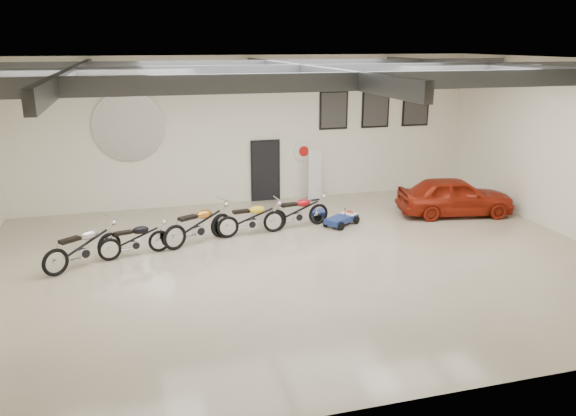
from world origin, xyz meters
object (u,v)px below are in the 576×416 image
object	(u,v)px
go_kart	(344,216)
vintage_car	(455,196)
motorcycle_silver	(83,246)
motorcycle_yellow	(251,218)
motorcycle_gold	(198,224)
motorcycle_black	(135,239)
banner_stand	(315,175)
motorcycle_red	(298,211)

from	to	relation	value
go_kart	vintage_car	size ratio (longest dim) A/B	0.39
motorcycle_silver	motorcycle_yellow	size ratio (longest dim) A/B	1.06
motorcycle_gold	motorcycle_black	bearing A→B (deg)	170.03
banner_stand	vintage_car	size ratio (longest dim) A/B	0.50
motorcycle_black	motorcycle_yellow	distance (m)	3.39
motorcycle_red	motorcycle_gold	bearing A→B (deg)	-179.34
banner_stand	motorcycle_black	xyz separation A→B (m)	(-6.24, -3.93, -0.44)
motorcycle_silver	motorcycle_yellow	distance (m)	4.70
motorcycle_yellow	banner_stand	bearing A→B (deg)	39.83
motorcycle_black	motorcycle_red	world-z (taller)	motorcycle_red
motorcycle_silver	vintage_car	distance (m)	11.40
banner_stand	motorcycle_silver	bearing A→B (deg)	-160.14
motorcycle_black	go_kart	distance (m)	6.33
motorcycle_black	motorcycle_red	distance (m)	4.91
motorcycle_yellow	motorcycle_silver	bearing A→B (deg)	-171.21
motorcycle_yellow	go_kart	xyz separation A→B (m)	(2.96, 0.21, -0.26)
vintage_car	motorcycle_silver	bearing A→B (deg)	107.24
motorcycle_red	vintage_car	bearing A→B (deg)	-11.28
motorcycle_red	banner_stand	bearing A→B (deg)	52.26
motorcycle_gold	banner_stand	bearing A→B (deg)	10.06
motorcycle_silver	vintage_car	bearing A→B (deg)	-28.48
motorcycle_yellow	go_kart	bearing A→B (deg)	-2.50
banner_stand	motorcycle_red	xyz separation A→B (m)	(-1.46, -2.81, -0.40)
motorcycle_black	motorcycle_red	xyz separation A→B (m)	(4.78, 1.12, 0.04)
motorcycle_gold	motorcycle_yellow	world-z (taller)	motorcycle_gold
motorcycle_red	vintage_car	distance (m)	5.28
motorcycle_gold	motorcycle_red	bearing A→B (deg)	-16.00
motorcycle_yellow	motorcycle_red	bearing A→B (deg)	4.15
motorcycle_silver	vintage_car	xyz separation A→B (m)	(11.31, 1.43, 0.07)
vintage_car	motorcycle_black	bearing A→B (deg)	105.89
motorcycle_red	motorcycle_black	bearing A→B (deg)	-177.12
motorcycle_silver	motorcycle_yellow	xyz separation A→B (m)	(4.53, 1.24, -0.03)
motorcycle_gold	vintage_car	xyz separation A→B (m)	(8.33, 0.50, 0.06)
motorcycle_silver	vintage_car	size ratio (longest dim) A/B	0.58
go_kart	vintage_car	world-z (taller)	vintage_car
motorcycle_yellow	go_kart	size ratio (longest dim) A/B	1.40
banner_stand	motorcycle_yellow	xyz separation A→B (m)	(-2.96, -3.09, -0.41)
motorcycle_black	vintage_car	distance (m)	10.11
banner_stand	motorcycle_gold	size ratio (longest dim) A/B	0.84
motorcycle_yellow	vintage_car	size ratio (longest dim) A/B	0.55
motorcycle_silver	motorcycle_yellow	bearing A→B (deg)	-20.41
motorcycle_red	go_kart	size ratio (longest dim) A/B	1.42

